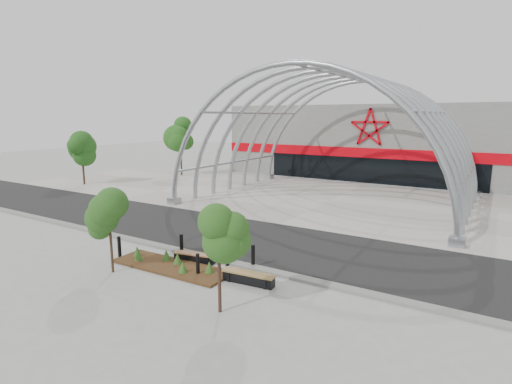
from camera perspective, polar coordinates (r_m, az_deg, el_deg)
The scene contains 18 objects.
ground at distance 19.88m, azimuth -6.12°, elevation -9.24°, with size 140.00×140.00×0.00m, color gray.
road at distance 22.59m, azimuth -0.67°, elevation -6.67°, with size 140.00×7.00×0.02m, color black.
forecourt at distance 33.04m, azimuth 10.49°, elevation -1.22°, with size 60.00×17.00×0.04m, color #A29D92.
kerb at distance 19.67m, azimuth -6.57°, elevation -9.28°, with size 60.00×0.50×0.12m, color slate.
arena_building at distance 49.61m, azimuth 18.23°, elevation 7.01°, with size 34.00×15.24×8.00m.
vault_canopy at distance 33.04m, azimuth 10.49°, elevation -1.23°, with size 20.80×15.80×20.36m.
planting_bed at distance 18.89m, azimuth -12.20°, elevation -10.04°, with size 5.85×1.92×0.61m.
street_tree_0 at distance 18.34m, azimuth -20.24°, elevation -3.28°, with size 1.55×1.55×3.53m.
street_tree_1 at distance 13.74m, azimuth -5.34°, elevation -6.93°, with size 1.54×1.54×3.64m.
bench_0 at distance 19.30m, azimuth -8.77°, elevation -9.26°, with size 2.11×0.88×0.43m.
bench_1 at distance 16.78m, azimuth -1.08°, elevation -12.20°, with size 2.32×0.71×0.48m.
bollard_0 at distance 20.67m, azimuth -18.94°, elevation -7.44°, with size 0.17×0.17×1.06m, color black.
bollard_1 at distance 20.15m, azimuth -10.60°, elevation -7.45°, with size 0.17×0.17×1.09m, color black.
bollard_2 at distance 18.60m, azimuth -4.16°, elevation -9.21°, with size 0.14×0.14×0.87m, color black.
bollard_3 at distance 17.63m, azimuth -8.31°, elevation -10.24°, with size 0.16×0.16×0.99m, color black.
bollard_4 at distance 18.40m, azimuth -0.43°, elevation -9.10°, with size 0.17×0.17×1.05m, color black.
bg_tree_0 at distance 46.94m, azimuth -10.76°, elevation 7.96°, with size 3.00×3.00×6.45m.
bg_tree_2 at distance 43.36m, azimuth -23.67°, elevation 6.01°, with size 2.55×2.55×5.38m.
Camera 1 is at (11.50, -14.73, 6.78)m, focal length 28.00 mm.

